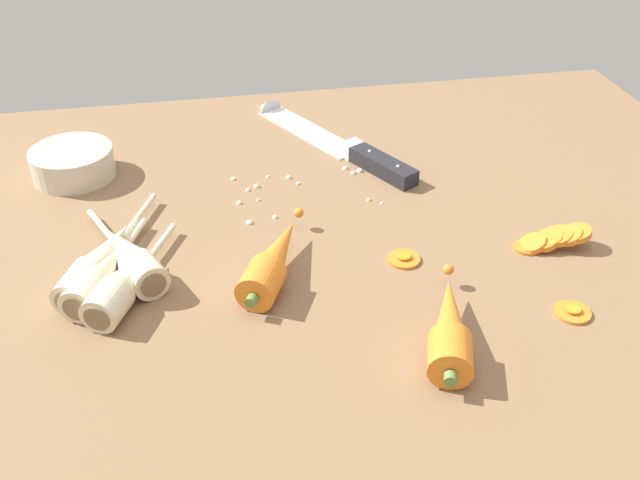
{
  "coord_description": "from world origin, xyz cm",
  "views": [
    {
      "loc": [
        -12.64,
        -68.41,
        47.77
      ],
      "look_at": [
        0.0,
        -2.0,
        1.5
      ],
      "focal_mm": 40.05,
      "sensor_mm": 36.0,
      "label": 1
    }
  ],
  "objects": [
    {
      "name": "chefs_knife",
      "position": [
        6.11,
        25.38,
        0.65
      ],
      "size": [
        19.44,
        32.15,
        4.18
      ],
      "color": "silver",
      "rests_on": "ground_plane"
    },
    {
      "name": "parsnip_back",
      "position": [
        -24.49,
        -2.06,
        1.98
      ],
      "size": [
        10.55,
        22.25,
        4.0
      ],
      "color": "beige",
      "rests_on": "ground_plane"
    },
    {
      "name": "prep_bowl",
      "position": [
        -29.53,
        21.66,
        2.15
      ],
      "size": [
        11.0,
        11.0,
        4.0
      ],
      "color": "beige",
      "rests_on": "ground_plane"
    },
    {
      "name": "carrot_slice_stray_mid",
      "position": [
        9.0,
        -5.66,
        0.36
      ],
      "size": [
        3.74,
        3.74,
        0.7
      ],
      "color": "orange",
      "rests_on": "ground_plane"
    },
    {
      "name": "parsnip_mid_left",
      "position": [
        -21.7,
        -6.59,
        1.98
      ],
      "size": [
        9.78,
        17.85,
        4.0
      ],
      "color": "beige",
      "rests_on": "ground_plane"
    },
    {
      "name": "whole_carrot",
      "position": [
        -5.88,
        -5.72,
        2.1
      ],
      "size": [
        9.91,
        16.83,
        4.2
      ],
      "color": "orange",
      "rests_on": "ground_plane"
    },
    {
      "name": "whole_carrot_second",
      "position": [
        9.3,
        -19.85,
        2.1
      ],
      "size": [
        8.22,
        16.65,
        4.2
      ],
      "color": "orange",
      "rests_on": "ground_plane"
    },
    {
      "name": "carrot_slice_stack",
      "position": [
        26.59,
        -6.27,
        1.1
      ],
      "size": [
        8.93,
        3.85,
        3.12
      ],
      "color": "orange",
      "rests_on": "ground_plane"
    },
    {
      "name": "ground_plane",
      "position": [
        0.0,
        0.0,
        -2.0
      ],
      "size": [
        120.0,
        90.0,
        4.0
      ],
      "primitive_type": "cube",
      "color": "brown"
    },
    {
      "name": "carrot_slice_stray_near",
      "position": [
        23.45,
        -17.92,
        0.36
      ],
      "size": [
        3.75,
        3.75,
        0.7
      ],
      "color": "orange",
      "rests_on": "ground_plane"
    },
    {
      "name": "parsnip_mid_right",
      "position": [
        -24.26,
        -4.73,
        1.98
      ],
      "size": [
        8.5,
        17.52,
        4.0
      ],
      "color": "beige",
      "rests_on": "ground_plane"
    },
    {
      "name": "parsnip_front",
      "position": [
        -21.28,
        -1.93,
        1.98
      ],
      "size": [
        9.97,
        18.55,
        4.0
      ],
      "color": "beige",
      "rests_on": "ground_plane"
    },
    {
      "name": "mince_crumbs",
      "position": [
        -0.63,
        12.44,
        0.38
      ],
      "size": [
        18.69,
        12.2,
        0.9
      ],
      "color": "beige",
      "rests_on": "ground_plane"
    }
  ]
}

